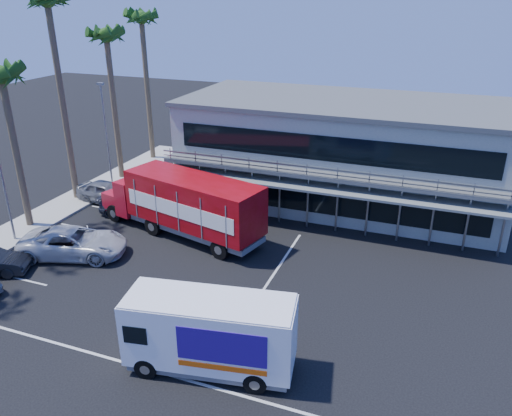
% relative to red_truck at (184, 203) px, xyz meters
% --- Properties ---
extents(ground, '(120.00, 120.00, 0.00)m').
position_rel_red_truck_xyz_m(ground, '(4.78, -5.53, -2.16)').
color(ground, black).
rests_on(ground, ground).
extents(building, '(22.40, 12.00, 7.30)m').
position_rel_red_truck_xyz_m(building, '(7.78, 9.41, 1.50)').
color(building, gray).
rests_on(building, ground).
extents(curb_strip, '(3.00, 32.00, 0.16)m').
position_rel_red_truck_xyz_m(curb_strip, '(-10.22, 0.47, -2.08)').
color(curb_strip, '#A5A399').
rests_on(curb_strip, ground).
extents(palm_c, '(2.80, 2.80, 10.75)m').
position_rel_red_truck_xyz_m(palm_c, '(-10.12, -2.53, 7.05)').
color(palm_c, brown).
rests_on(palm_c, ground).
extents(palm_d, '(2.80, 2.80, 14.75)m').
position_rel_red_truck_xyz_m(palm_d, '(-10.42, 2.47, 10.64)').
color(palm_d, brown).
rests_on(palm_d, ground).
extents(palm_e, '(2.80, 2.80, 12.25)m').
position_rel_red_truck_xyz_m(palm_e, '(-9.92, 7.47, 8.41)').
color(palm_e, brown).
rests_on(palm_e, ground).
extents(palm_f, '(2.80, 2.80, 13.25)m').
position_rel_red_truck_xyz_m(palm_f, '(-10.32, 12.97, 9.31)').
color(palm_f, brown).
rests_on(palm_f, ground).
extents(light_pole_near, '(0.50, 0.25, 8.09)m').
position_rel_red_truck_xyz_m(light_pole_near, '(-9.42, -4.53, 2.34)').
color(light_pole_near, gray).
rests_on(light_pole_near, ground).
extents(light_pole_far, '(0.50, 0.25, 8.09)m').
position_rel_red_truck_xyz_m(light_pole_far, '(-9.42, 5.47, 2.34)').
color(light_pole_far, gray).
rests_on(light_pole_far, ground).
extents(red_truck, '(11.95, 5.45, 3.92)m').
position_rel_red_truck_xyz_m(red_truck, '(0.00, 0.00, 0.00)').
color(red_truck, '#A30D1A').
rests_on(red_truck, ground).
extents(white_van, '(6.97, 3.40, 3.26)m').
position_rel_red_truck_xyz_m(white_van, '(6.77, -10.53, -0.43)').
color(white_van, white).
rests_on(white_van, ground).
extents(parked_car_c, '(6.56, 4.44, 1.67)m').
position_rel_red_truck_xyz_m(parked_car_c, '(-4.72, -4.73, -1.32)').
color(parked_car_c, '#BBBBBE').
rests_on(parked_car_c, ground).
extents(parked_car_d, '(4.80, 2.30, 1.35)m').
position_rel_red_truck_xyz_m(parked_car_d, '(-4.72, 1.25, -1.48)').
color(parked_car_d, '#2A2D38').
rests_on(parked_car_d, ground).
extents(parked_car_e, '(4.93, 2.34, 1.63)m').
position_rel_red_truck_xyz_m(parked_car_e, '(-7.72, 2.61, -1.35)').
color(parked_car_e, slate).
rests_on(parked_car_e, ground).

